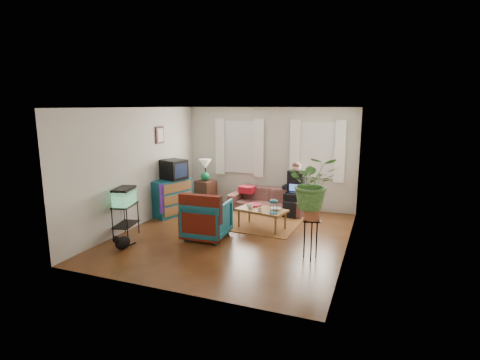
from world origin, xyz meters
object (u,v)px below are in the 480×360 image
at_px(sofa, 268,196).
at_px(armchair, 207,217).
at_px(plant_stand, 311,239).
at_px(aquarium_stand, 126,221).
at_px(dresser, 171,197).
at_px(coffee_table, 262,219).
at_px(side_table, 206,192).

relative_size(sofa, armchair, 2.28).
bearing_deg(plant_stand, aquarium_stand, -176.31).
xyz_separation_m(dresser, coffee_table, (2.39, -0.19, -0.22)).
xyz_separation_m(aquarium_stand, armchair, (1.54, 0.59, 0.09)).
distance_m(dresser, armchair, 1.90).
height_order(dresser, coffee_table, dresser).
bearing_deg(dresser, sofa, 47.00).
height_order(dresser, aquarium_stand, dresser).
bearing_deg(plant_stand, sofa, 120.93).
bearing_deg(sofa, plant_stand, -55.60).
bearing_deg(aquarium_stand, dresser, 76.21).
distance_m(side_table, coffee_table, 2.50).
bearing_deg(plant_stand, armchair, 170.81).
bearing_deg(sofa, aquarium_stand, -122.54).
relative_size(sofa, side_table, 3.01).
height_order(side_table, plant_stand, plant_stand).
bearing_deg(coffee_table, aquarium_stand, -135.00).
distance_m(armchair, plant_stand, 2.20).
height_order(aquarium_stand, armchair, armchair).
distance_m(sofa, plant_stand, 3.11).
distance_m(dresser, coffee_table, 2.41).
height_order(coffee_table, plant_stand, plant_stand).
distance_m(sofa, armchair, 2.38).
xyz_separation_m(side_table, aquarium_stand, (-0.35, -2.94, 0.02)).
bearing_deg(armchair, plant_stand, 168.16).
height_order(sofa, aquarium_stand, sofa).
bearing_deg(coffee_table, plant_stand, -32.08).
height_order(dresser, plant_stand, dresser).
bearing_deg(coffee_table, dresser, -172.03).
bearing_deg(armchair, coffee_table, -135.25).
xyz_separation_m(sofa, side_table, (-1.76, 0.04, -0.06)).
bearing_deg(dresser, armchair, -18.82).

